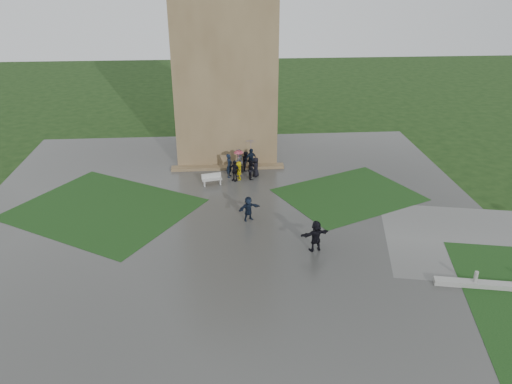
{
  "coord_description": "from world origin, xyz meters",
  "views": [
    {
      "loc": [
        -0.45,
        -26.61,
        15.2
      ],
      "look_at": [
        1.74,
        3.42,
        1.2
      ],
      "focal_mm": 35.0,
      "sensor_mm": 36.0,
      "label": 1
    }
  ],
  "objects": [
    {
      "name": "plaza",
      "position": [
        0.0,
        2.0,
        0.01
      ],
      "size": [
        34.0,
        34.0,
        0.02
      ],
      "primitive_type": "cube",
      "color": "#343432",
      "rests_on": "ground"
    },
    {
      "name": "ground",
      "position": [
        0.0,
        0.0,
        0.0
      ],
      "size": [
        120.0,
        120.0,
        0.0
      ],
      "primitive_type": "plane",
      "color": "black"
    },
    {
      "name": "lawn_inset_left",
      "position": [
        -8.5,
        4.0,
        0.03
      ],
      "size": [
        14.1,
        13.46,
        0.01
      ],
      "primitive_type": "cube",
      "rotation": [
        0.0,
        0.0,
        -0.56
      ],
      "color": "black",
      "rests_on": "plaza"
    },
    {
      "name": "lawn_inset_right",
      "position": [
        8.5,
        5.0,
        0.03
      ],
      "size": [
        11.12,
        10.15,
        0.01
      ],
      "primitive_type": "cube",
      "rotation": [
        0.0,
        0.0,
        0.44
      ],
      "color": "black",
      "rests_on": "plaza"
    },
    {
      "name": "bench",
      "position": [
        -1.25,
        7.53,
        0.46
      ],
      "size": [
        1.54,
        0.77,
        0.86
      ],
      "rotation": [
        0.0,
        0.0,
        0.21
      ],
      "color": "#A6A6A1",
      "rests_on": "plaza"
    },
    {
      "name": "pedestrian_mid",
      "position": [
        1.14,
        1.75,
        0.83
      ],
      "size": [
        1.6,
        1.14,
        1.63
      ],
      "primitive_type": "imported",
      "rotation": [
        0.0,
        0.0,
        0.45
      ],
      "color": "black",
      "rests_on": "plaza"
    },
    {
      "name": "tower",
      "position": [
        0.0,
        15.0,
        9.0
      ],
      "size": [
        8.0,
        8.0,
        18.0
      ],
      "primitive_type": "cube",
      "color": "brown",
      "rests_on": "ground"
    },
    {
      "name": "tower_plinth",
      "position": [
        0.0,
        10.6,
        0.13
      ],
      "size": [
        9.0,
        0.8,
        0.22
      ],
      "primitive_type": "cube",
      "color": "brown",
      "rests_on": "plaza"
    },
    {
      "name": "pedestrian_near",
      "position": [
        4.75,
        -2.22,
        0.96
      ],
      "size": [
        1.84,
        1.07,
        1.87
      ],
      "primitive_type": "imported",
      "rotation": [
        0.0,
        0.0,
        3.42
      ],
      "color": "black",
      "rests_on": "plaza"
    },
    {
      "name": "visitor_cluster",
      "position": [
        1.2,
        9.19,
        1.05
      ],
      "size": [
        2.73,
        2.92,
        2.57
      ],
      "color": "black",
      "rests_on": "plaza"
    }
  ]
}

